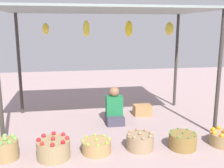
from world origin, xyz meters
name	(u,v)px	position (x,y,z in m)	size (l,w,h in m)	color
ground_plane	(108,122)	(0.00, 0.00, 0.00)	(14.00, 14.00, 0.00)	#A28888
market_stall_structure	(108,17)	(0.01, 0.00, 2.17)	(4.08, 2.24, 2.33)	#38332D
vendor_person	(114,109)	(0.13, -0.06, 0.30)	(0.36, 0.44, 0.78)	#3E3A4C
basket_green_apples	(6,149)	(-1.78, -1.33, 0.16)	(0.38, 0.38, 0.36)	#97794C
basket_red_apples	(53,149)	(-1.06, -1.42, 0.15)	(0.51, 0.51, 0.35)	#947F57
basket_limes	(96,146)	(-0.39, -1.35, 0.10)	(0.47, 0.47, 0.24)	#A3804E
basket_potatoes	(140,141)	(0.34, -1.34, 0.13)	(0.45, 0.45, 0.30)	#957B5A
basket_green_chilies	(183,141)	(1.05, -1.43, 0.13)	(0.46, 0.46, 0.29)	olive
basket_oranges	(224,138)	(1.81, -1.43, 0.12)	(0.49, 0.49, 0.28)	#9F8255
wooden_crate_near_vendor	(142,110)	(0.86, 0.35, 0.12)	(0.40, 0.29, 0.24)	#AA794A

